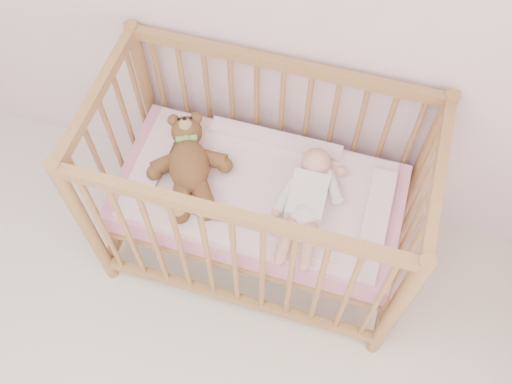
% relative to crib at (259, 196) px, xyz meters
% --- Properties ---
extents(crib, '(1.36, 0.76, 1.00)m').
position_rel_crib_xyz_m(crib, '(0.00, 0.00, 0.00)').
color(crib, '#9C7442').
rests_on(crib, floor).
extents(mattress, '(1.22, 0.62, 0.13)m').
position_rel_crib_xyz_m(mattress, '(-0.00, 0.00, -0.01)').
color(mattress, pink).
rests_on(mattress, crib).
extents(blanket, '(1.10, 0.58, 0.06)m').
position_rel_crib_xyz_m(blanket, '(-0.00, 0.00, 0.06)').
color(blanket, pink).
rests_on(blanket, mattress).
extents(baby, '(0.29, 0.58, 0.14)m').
position_rel_crib_xyz_m(baby, '(0.21, -0.02, 0.14)').
color(baby, silver).
rests_on(baby, blanket).
extents(teddy_bear, '(0.56, 0.64, 0.15)m').
position_rel_crib_xyz_m(teddy_bear, '(-0.30, -0.02, 0.15)').
color(teddy_bear, brown).
rests_on(teddy_bear, blanket).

